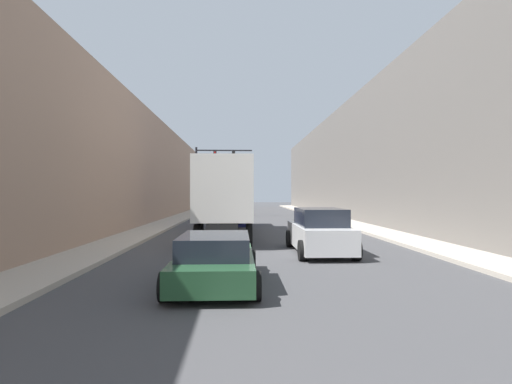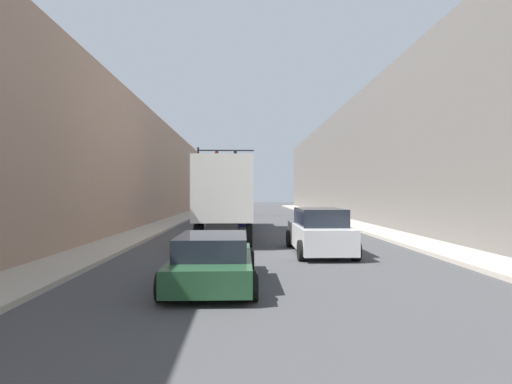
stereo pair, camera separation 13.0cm
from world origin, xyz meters
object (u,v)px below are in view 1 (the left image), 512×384
(sedan_car, at_px, (215,260))
(suv_car, at_px, (319,232))
(semi_truck, at_px, (227,195))
(traffic_signal_gantry, at_px, (209,169))

(sedan_car, relative_size, suv_car, 0.93)
(semi_truck, distance_m, traffic_signal_gantry, 16.92)
(sedan_car, xyz_separation_m, traffic_signal_gantry, (-2.43, 28.93, 4.00))
(sedan_car, bearing_deg, traffic_signal_gantry, 94.80)
(sedan_car, height_order, traffic_signal_gantry, traffic_signal_gantry)
(sedan_car, bearing_deg, suv_car, 54.55)
(traffic_signal_gantry, bearing_deg, suv_car, -75.71)
(sedan_car, distance_m, traffic_signal_gantry, 29.31)
(semi_truck, distance_m, suv_car, 8.26)
(semi_truck, xyz_separation_m, suv_car, (3.72, -7.25, -1.38))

